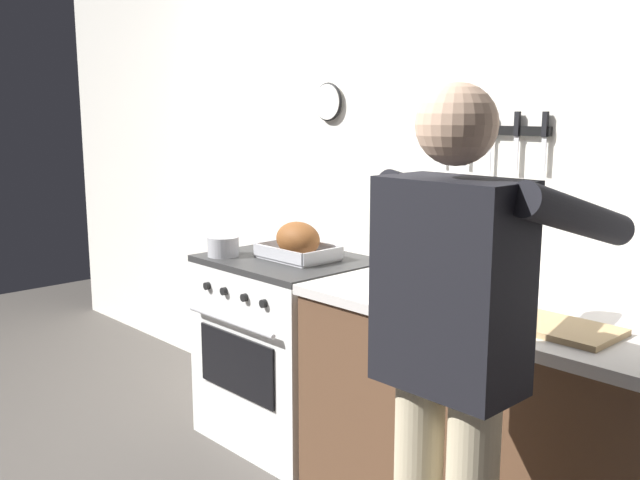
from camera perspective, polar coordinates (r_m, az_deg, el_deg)
The scene contains 10 objects.
wall_back at distance 3.38m, azimuth 4.44°, elevation 5.52°, with size 6.00×0.13×2.60m.
counter_block at distance 2.64m, azimuth 19.07°, elevation -15.58°, with size 2.03×0.65×0.90m.
stove at distance 3.47m, azimuth -2.56°, elevation -8.73°, with size 0.76×0.67×0.90m.
person_cook at distance 1.95m, azimuth 10.70°, elevation -8.83°, with size 0.51×0.63×1.66m.
roasting_pan at distance 3.31m, azimuth -1.79°, elevation -0.19°, with size 0.35×0.26×0.18m.
saucepan at distance 3.41m, azimuth -7.80°, elevation -0.51°, with size 0.15×0.15×0.09m.
cutting_board at distance 2.38m, azimuth 18.66°, elevation -6.71°, with size 0.36×0.24×0.02m, color tan.
bottle_dish_soap at distance 2.78m, azimuth 10.75°, elevation -2.15°, with size 0.07×0.07×0.22m.
bottle_hot_sauce at distance 2.96m, azimuth 11.84°, elevation -1.64°, with size 0.04×0.04×0.20m.
bottle_olive_oil at distance 2.88m, azimuth 7.43°, elevation -1.29°, with size 0.07×0.07×0.26m.
Camera 1 is at (2.26, -1.15, 1.59)m, focal length 39.74 mm.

